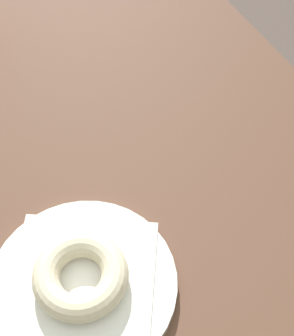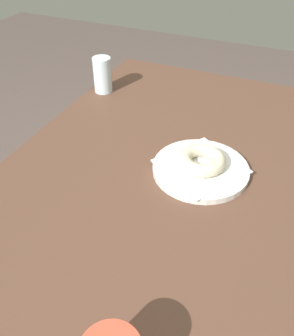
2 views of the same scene
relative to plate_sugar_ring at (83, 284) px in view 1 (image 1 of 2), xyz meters
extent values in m
cube|color=#533628|center=(-0.04, 0.10, -0.03)|extent=(1.23, 0.75, 0.05)
cylinder|color=#4A4127|center=(-0.60, 0.40, -0.40)|extent=(0.06, 0.06, 0.68)
cylinder|color=silver|center=(0.00, 0.00, 0.00)|extent=(0.24, 0.24, 0.02)
cube|color=white|center=(0.00, 0.00, 0.01)|extent=(0.25, 0.25, 0.00)
torus|color=beige|center=(0.00, 0.00, 0.03)|extent=(0.12, 0.12, 0.03)
camera|label=1|loc=(0.26, -0.05, 0.60)|focal=54.44mm
camera|label=2|loc=(-0.69, -0.15, 0.57)|focal=38.86mm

